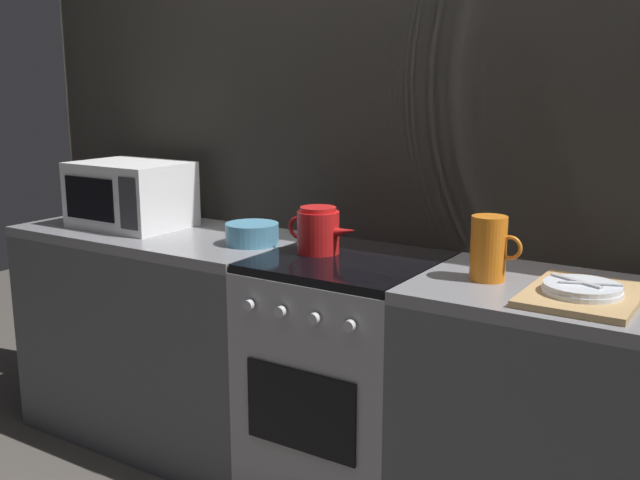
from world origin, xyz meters
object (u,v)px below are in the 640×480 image
mixing_bowl (252,234)px  pitcher (489,248)px  microwave (131,194)px  dish_pile (583,293)px  stove_unit (347,380)px  kettle (318,231)px

mixing_bowl → pitcher: (0.92, -0.01, 0.06)m
microwave → dish_pile: microwave is taller
stove_unit → microwave: bearing=179.9°
dish_pile → kettle: bearing=175.4°
pitcher → dish_pile: (0.30, -0.05, -0.08)m
pitcher → kettle: bearing=177.8°
microwave → kettle: (0.93, 0.01, -0.05)m
stove_unit → mixing_bowl: 0.64m
microwave → pitcher: 1.56m
kettle → dish_pile: size_ratio=0.71×
mixing_bowl → dish_pile: size_ratio=0.50×
stove_unit → pitcher: (0.51, -0.01, 0.55)m
microwave → mixing_bowl: size_ratio=2.30×
stove_unit → microwave: 1.21m
kettle → mixing_bowl: 0.29m
stove_unit → mixing_bowl: bearing=-179.3°
microwave → dish_pile: (1.86, -0.07, -0.12)m
mixing_bowl → dish_pile: (1.22, -0.06, -0.02)m
stove_unit → pitcher: size_ratio=4.50×
pitcher → mixing_bowl: bearing=179.4°
microwave → kettle: microwave is taller
stove_unit → kettle: 0.55m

